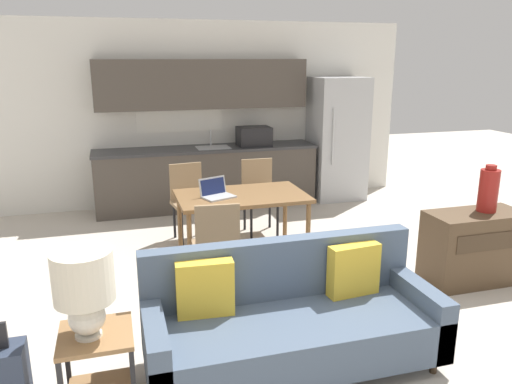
% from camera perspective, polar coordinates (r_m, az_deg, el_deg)
% --- Properties ---
extents(ground_plane, '(20.00, 20.00, 0.00)m').
position_cam_1_polar(ground_plane, '(3.81, 7.50, -19.79)').
color(ground_plane, beige).
extents(wall_back, '(6.40, 0.07, 2.70)m').
position_cam_1_polar(wall_back, '(7.63, -6.30, 8.88)').
color(wall_back, silver).
rests_on(wall_back, ground_plane).
extents(kitchen_counter, '(3.25, 0.65, 2.15)m').
position_cam_1_polar(kitchen_counter, '(7.41, -5.63, 4.72)').
color(kitchen_counter, '#4C443D').
rests_on(kitchen_counter, ground_plane).
extents(refrigerator, '(0.80, 0.71, 1.89)m').
position_cam_1_polar(refrigerator, '(7.94, 9.27, 6.02)').
color(refrigerator, '#B7BABC').
rests_on(refrigerator, ground_plane).
extents(dining_table, '(1.39, 0.86, 0.74)m').
position_cam_1_polar(dining_table, '(5.41, -1.65, -0.97)').
color(dining_table, brown).
rests_on(dining_table, ground_plane).
extents(couch, '(2.08, 0.80, 0.88)m').
position_cam_1_polar(couch, '(3.72, 3.90, -14.39)').
color(couch, '#3D2D1E').
rests_on(couch, ground_plane).
extents(side_table, '(0.44, 0.44, 0.53)m').
position_cam_1_polar(side_table, '(3.43, -17.63, -17.66)').
color(side_table, olive).
rests_on(side_table, ground_plane).
extents(table_lamp, '(0.36, 0.36, 0.55)m').
position_cam_1_polar(table_lamp, '(3.17, -19.07, -10.05)').
color(table_lamp, silver).
rests_on(table_lamp, side_table).
extents(credenza, '(0.96, 0.46, 0.72)m').
position_cam_1_polar(credenza, '(5.39, 23.57, -5.82)').
color(credenza, brown).
rests_on(credenza, ground_plane).
extents(vase, '(0.18, 0.18, 0.46)m').
position_cam_1_polar(vase, '(5.32, 25.03, 0.22)').
color(vase, maroon).
rests_on(vase, credenza).
extents(dining_chair_far_right, '(0.43, 0.43, 0.93)m').
position_cam_1_polar(dining_chair_far_right, '(6.33, 0.38, -0.01)').
color(dining_chair_far_right, '#997A56').
rests_on(dining_chair_far_right, ground_plane).
extents(dining_chair_near_left, '(0.45, 0.45, 0.93)m').
position_cam_1_polar(dining_chair_near_left, '(4.62, -4.55, -5.87)').
color(dining_chair_near_left, '#997A56').
rests_on(dining_chair_near_left, ground_plane).
extents(dining_chair_far_left, '(0.47, 0.47, 0.93)m').
position_cam_1_polar(dining_chair_far_left, '(6.12, -7.65, -0.66)').
color(dining_chair_far_left, '#997A56').
rests_on(dining_chair_far_left, ground_plane).
extents(laptop, '(0.39, 0.35, 0.20)m').
position_cam_1_polar(laptop, '(5.30, -4.58, -0.04)').
color(laptop, '#B7BABC').
rests_on(laptop, dining_table).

